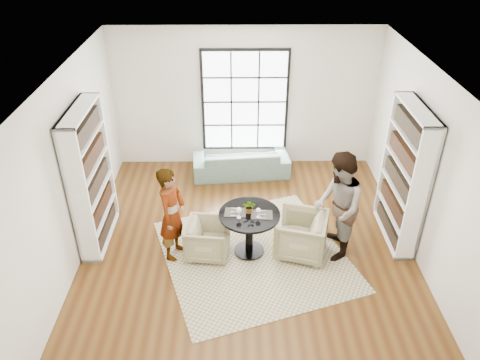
{
  "coord_description": "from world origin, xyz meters",
  "views": [
    {
      "loc": [
        -0.2,
        -6.23,
        5.13
      ],
      "look_at": [
        -0.13,
        0.4,
        1.09
      ],
      "focal_mm": 35.0,
      "sensor_mm": 36.0,
      "label": 1
    }
  ],
  "objects_px": {
    "pedestal_table": "(249,224)",
    "person_right": "(338,207)",
    "wine_glass_right": "(258,211)",
    "armchair_right": "(301,235)",
    "armchair_left": "(208,239)",
    "flower_centerpiece": "(250,207)",
    "person_left": "(172,214)",
    "wine_glass_left": "(239,211)",
    "sofa": "(241,162)"
  },
  "relations": [
    {
      "from": "pedestal_table",
      "to": "person_left",
      "type": "relative_size",
      "value": 0.6
    },
    {
      "from": "sofa",
      "to": "armchair_left",
      "type": "relative_size",
      "value": 2.94
    },
    {
      "from": "armchair_left",
      "to": "wine_glass_right",
      "type": "relative_size",
      "value": 4.0
    },
    {
      "from": "wine_glass_left",
      "to": "armchair_right",
      "type": "bearing_deg",
      "value": 5.16
    },
    {
      "from": "pedestal_table",
      "to": "person_right",
      "type": "bearing_deg",
      "value": -0.89
    },
    {
      "from": "wine_glass_right",
      "to": "person_left",
      "type": "bearing_deg",
      "value": 177.64
    },
    {
      "from": "sofa",
      "to": "wine_glass_left",
      "type": "xyz_separation_m",
      "value": [
        -0.07,
        -2.7,
        0.63
      ]
    },
    {
      "from": "sofa",
      "to": "armchair_right",
      "type": "xyz_separation_m",
      "value": [
        0.95,
        -2.61,
        0.07
      ]
    },
    {
      "from": "person_left",
      "to": "wine_glass_right",
      "type": "xyz_separation_m",
      "value": [
        1.36,
        -0.06,
        0.09
      ]
    },
    {
      "from": "pedestal_table",
      "to": "armchair_left",
      "type": "relative_size",
      "value": 1.44
    },
    {
      "from": "armchair_right",
      "to": "wine_glass_left",
      "type": "xyz_separation_m",
      "value": [
        -1.02,
        -0.09,
        0.56
      ]
    },
    {
      "from": "person_left",
      "to": "flower_centerpiece",
      "type": "xyz_separation_m",
      "value": [
        1.23,
        0.08,
        0.08
      ]
    },
    {
      "from": "flower_centerpiece",
      "to": "pedestal_table",
      "type": "bearing_deg",
      "value": -94.44
    },
    {
      "from": "wine_glass_right",
      "to": "armchair_right",
      "type": "bearing_deg",
      "value": 6.4
    },
    {
      "from": "sofa",
      "to": "flower_centerpiece",
      "type": "distance_m",
      "value": 2.63
    },
    {
      "from": "armchair_right",
      "to": "pedestal_table",
      "type": "bearing_deg",
      "value": -75.54
    },
    {
      "from": "flower_centerpiece",
      "to": "person_left",
      "type": "bearing_deg",
      "value": -176.46
    },
    {
      "from": "armchair_right",
      "to": "person_right",
      "type": "bearing_deg",
      "value": 105.93
    },
    {
      "from": "pedestal_table",
      "to": "wine_glass_right",
      "type": "xyz_separation_m",
      "value": [
        0.13,
        -0.1,
        0.34
      ]
    },
    {
      "from": "sofa",
      "to": "armchair_right",
      "type": "height_order",
      "value": "armchair_right"
    },
    {
      "from": "armchair_right",
      "to": "wine_glass_right",
      "type": "distance_m",
      "value": 0.9
    },
    {
      "from": "person_right",
      "to": "wine_glass_right",
      "type": "relative_size",
      "value": 10.78
    },
    {
      "from": "wine_glass_left",
      "to": "person_right",
      "type": "bearing_deg",
      "value": 3.36
    },
    {
      "from": "person_right",
      "to": "wine_glass_right",
      "type": "xyz_separation_m",
      "value": [
        -1.26,
        -0.08,
        -0.01
      ]
    },
    {
      "from": "person_left",
      "to": "wine_glass_right",
      "type": "distance_m",
      "value": 1.37
    },
    {
      "from": "armchair_right",
      "to": "person_left",
      "type": "relative_size",
      "value": 0.49
    },
    {
      "from": "sofa",
      "to": "flower_centerpiece",
      "type": "xyz_separation_m",
      "value": [
        0.1,
        -2.56,
        0.61
      ]
    },
    {
      "from": "pedestal_table",
      "to": "wine_glass_left",
      "type": "distance_m",
      "value": 0.41
    },
    {
      "from": "sofa",
      "to": "armchair_right",
      "type": "relative_size",
      "value": 2.5
    },
    {
      "from": "armchair_right",
      "to": "wine_glass_right",
      "type": "bearing_deg",
      "value": -67.67
    },
    {
      "from": "sofa",
      "to": "flower_centerpiece",
      "type": "relative_size",
      "value": 8.87
    },
    {
      "from": "person_right",
      "to": "armchair_right",
      "type": "bearing_deg",
      "value": -87.83
    },
    {
      "from": "armchair_right",
      "to": "wine_glass_left",
      "type": "height_order",
      "value": "wine_glass_left"
    },
    {
      "from": "armchair_left",
      "to": "armchair_right",
      "type": "distance_m",
      "value": 1.53
    },
    {
      "from": "flower_centerpiece",
      "to": "armchair_left",
      "type": "bearing_deg",
      "value": -173.62
    },
    {
      "from": "armchair_left",
      "to": "wine_glass_left",
      "type": "bearing_deg",
      "value": -90.81
    },
    {
      "from": "wine_glass_left",
      "to": "wine_glass_right",
      "type": "distance_m",
      "value": 0.3
    },
    {
      "from": "person_right",
      "to": "armchair_left",
      "type": "bearing_deg",
      "value": -87.17
    },
    {
      "from": "person_left",
      "to": "pedestal_table",
      "type": "bearing_deg",
      "value": -69.52
    },
    {
      "from": "wine_glass_right",
      "to": "sofa",
      "type": "bearing_deg",
      "value": 94.98
    },
    {
      "from": "pedestal_table",
      "to": "person_right",
      "type": "relative_size",
      "value": 0.53
    },
    {
      "from": "armchair_left",
      "to": "armchair_right",
      "type": "xyz_separation_m",
      "value": [
        1.53,
        0.02,
        0.05
      ]
    },
    {
      "from": "pedestal_table",
      "to": "sofa",
      "type": "height_order",
      "value": "pedestal_table"
    },
    {
      "from": "person_right",
      "to": "flower_centerpiece",
      "type": "height_order",
      "value": "person_right"
    },
    {
      "from": "person_left",
      "to": "flower_centerpiece",
      "type": "distance_m",
      "value": 1.24
    },
    {
      "from": "person_left",
      "to": "person_right",
      "type": "distance_m",
      "value": 2.63
    },
    {
      "from": "wine_glass_left",
      "to": "flower_centerpiece",
      "type": "distance_m",
      "value": 0.23
    },
    {
      "from": "person_left",
      "to": "wine_glass_left",
      "type": "distance_m",
      "value": 1.07
    },
    {
      "from": "pedestal_table",
      "to": "person_right",
      "type": "xyz_separation_m",
      "value": [
        1.4,
        -0.02,
        0.35
      ]
    },
    {
      "from": "armchair_left",
      "to": "pedestal_table",
      "type": "bearing_deg",
      "value": -79.34
    }
  ]
}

